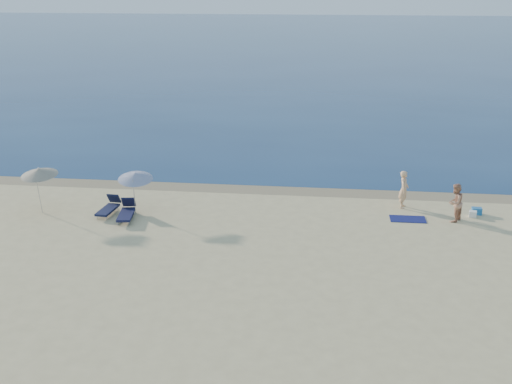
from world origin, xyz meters
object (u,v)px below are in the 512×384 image
at_px(blue_cooler, 477,211).
at_px(person_left, 404,189).
at_px(person_right, 455,203).
at_px(umbrella_near, 135,176).

bearing_deg(blue_cooler, person_left, 172.37).
height_order(person_right, umbrella_near, umbrella_near).
bearing_deg(person_right, blue_cooler, 163.92).
xyz_separation_m(person_left, blue_cooler, (3.33, -0.55, -0.75)).
xyz_separation_m(person_left, umbrella_near, (-12.41, -2.22, 0.89)).
height_order(person_left, blue_cooler, person_left).
distance_m(person_right, umbrella_near, 14.56).
bearing_deg(umbrella_near, person_right, -9.96).
xyz_separation_m(person_right, umbrella_near, (-14.52, -0.63, 0.91)).
height_order(person_left, umbrella_near, umbrella_near).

